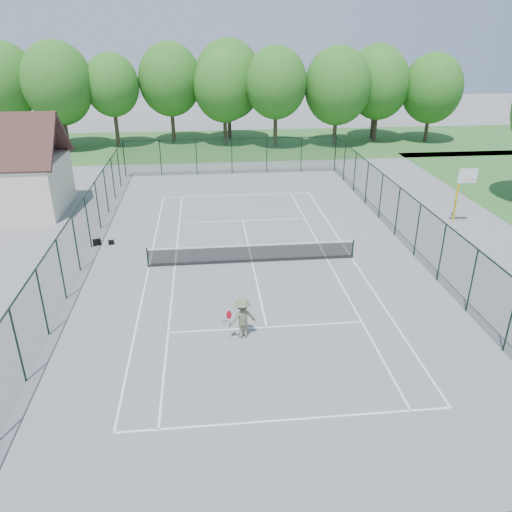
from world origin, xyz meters
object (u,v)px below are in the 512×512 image
at_px(sports_bag_a, 97,242).
at_px(tennis_player, 242,318).
at_px(tennis_net, 252,253).
at_px(basketball_goal, 463,184).

bearing_deg(sports_bag_a, tennis_player, -72.67).
bearing_deg(tennis_player, tennis_net, 81.33).
xyz_separation_m(basketball_goal, sports_bag_a, (-22.49, -1.39, -2.40)).
bearing_deg(tennis_player, sports_bag_a, 126.79).
bearing_deg(basketball_goal, sports_bag_a, -176.47).
distance_m(tennis_net, sports_bag_a, 9.35).
relative_size(tennis_net, sports_bag_a, 25.55).
bearing_deg(sports_bag_a, tennis_net, -40.15).
bearing_deg(sports_bag_a, basketball_goal, -15.93).
bearing_deg(tennis_net, sports_bag_a, 159.32).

